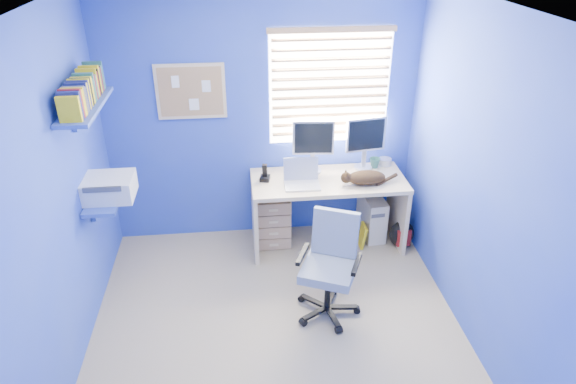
{
  "coord_description": "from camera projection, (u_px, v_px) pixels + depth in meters",
  "views": [
    {
      "loc": [
        -0.26,
        -3.09,
        2.98
      ],
      "look_at": [
        0.15,
        0.65,
        0.95
      ],
      "focal_mm": 32.0,
      "sensor_mm": 36.0,
      "label": 1
    }
  ],
  "objects": [
    {
      "name": "laptop",
      "position": [
        302.0,
        175.0,
        4.77
      ],
      "size": [
        0.34,
        0.27,
        0.22
      ],
      "primitive_type": "cube",
      "rotation": [
        0.0,
        0.0,
        -0.02
      ],
      "color": "silver",
      "rests_on": "desk"
    },
    {
      "name": "wall_shelves",
      "position": [
        95.0,
        141.0,
        3.98
      ],
      "size": [
        0.42,
        0.9,
        1.05
      ],
      "color": "#3751AE",
      "rests_on": "ground"
    },
    {
      "name": "cd_spindle",
      "position": [
        385.0,
        162.0,
        5.21
      ],
      "size": [
        0.13,
        0.13,
        0.07
      ],
      "primitive_type": "cylinder",
      "color": "silver",
      "rests_on": "desk"
    },
    {
      "name": "yellow_book",
      "position": [
        362.0,
        235.0,
        5.2
      ],
      "size": [
        0.03,
        0.17,
        0.24
      ],
      "primitive_type": "cube",
      "color": "yellow",
      "rests_on": "floor"
    },
    {
      "name": "tower_pc",
      "position": [
        372.0,
        216.0,
        5.34
      ],
      "size": [
        0.22,
        0.45,
        0.45
      ],
      "primitive_type": "cube",
      "rotation": [
        0.0,
        0.0,
        0.08
      ],
      "color": "beige",
      "rests_on": "floor"
    },
    {
      "name": "office_chair",
      "position": [
        329.0,
        278.0,
        4.25
      ],
      "size": [
        0.67,
        0.67,
        0.88
      ],
      "color": "black",
      "rests_on": "floor"
    },
    {
      "name": "mug",
      "position": [
        375.0,
        163.0,
        5.15
      ],
      "size": [
        0.1,
        0.09,
        0.1
      ],
      "primitive_type": "imported",
      "color": "#2F6857",
      "rests_on": "desk"
    },
    {
      "name": "monitor_left",
      "position": [
        313.0,
        147.0,
        4.96
      ],
      "size": [
        0.41,
        0.15,
        0.54
      ],
      "primitive_type": "cube",
      "rotation": [
        0.0,
        0.0,
        -0.09
      ],
      "color": "silver",
      "rests_on": "desk"
    },
    {
      "name": "cat",
      "position": [
        366.0,
        178.0,
        4.83
      ],
      "size": [
        0.37,
        0.19,
        0.13
      ],
      "primitive_type": "ellipsoid",
      "rotation": [
        0.0,
        0.0,
        -0.0
      ],
      "color": "black",
      "rests_on": "desk"
    },
    {
      "name": "corkboard",
      "position": [
        191.0,
        92.0,
        4.72
      ],
      "size": [
        0.64,
        0.02,
        0.52
      ],
      "color": "#E1C587",
      "rests_on": "ground"
    },
    {
      "name": "wall_left",
      "position": [
        52.0,
        211.0,
        3.4
      ],
      "size": [
        0.01,
        3.2,
        2.5
      ],
      "primitive_type": "cube",
      "color": "#3B57BB",
      "rests_on": "ground"
    },
    {
      "name": "desk",
      "position": [
        327.0,
        212.0,
        5.12
      ],
      "size": [
        1.49,
        0.65,
        0.74
      ],
      "primitive_type": "cube",
      "color": "#E1C587",
      "rests_on": "floor"
    },
    {
      "name": "drawer_boxes",
      "position": [
        273.0,
        220.0,
        5.17
      ],
      "size": [
        0.35,
        0.28,
        0.54
      ],
      "primitive_type": "cube",
      "color": "tan",
      "rests_on": "floor"
    },
    {
      "name": "floor",
      "position": [
        278.0,
        334.0,
        4.14
      ],
      "size": [
        3.0,
        3.2,
        0.0
      ],
      "primitive_type": "cube",
      "color": "tan",
      "rests_on": "ground"
    },
    {
      "name": "window_blinds",
      "position": [
        330.0,
        87.0,
        4.84
      ],
      "size": [
        1.15,
        0.05,
        1.1
      ],
      "color": "white",
      "rests_on": "ground"
    },
    {
      "name": "ceiling",
      "position": [
        274.0,
        10.0,
        2.95
      ],
      "size": [
        3.0,
        3.2,
        0.0
      ],
      "primitive_type": "cube",
      "color": "white",
      "rests_on": "wall_back"
    },
    {
      "name": "phone",
      "position": [
        265.0,
        172.0,
        4.88
      ],
      "size": [
        0.11,
        0.13,
        0.17
      ],
      "primitive_type": "cube",
      "rotation": [
        0.0,
        0.0,
        -0.21
      ],
      "color": "black",
      "rests_on": "desk"
    },
    {
      "name": "monitor_right",
      "position": [
        365.0,
        143.0,
        5.03
      ],
      "size": [
        0.41,
        0.18,
        0.54
      ],
      "primitive_type": "cube",
      "rotation": [
        0.0,
        0.0,
        0.16
      ],
      "color": "silver",
      "rests_on": "desk"
    },
    {
      "name": "backpack",
      "position": [
        402.0,
        234.0,
        5.18
      ],
      "size": [
        0.26,
        0.2,
        0.29
      ],
      "primitive_type": "ellipsoid",
      "rotation": [
        0.0,
        0.0,
        0.06
      ],
      "color": "black",
      "rests_on": "floor"
    },
    {
      "name": "wall_back",
      "position": [
        262.0,
        119.0,
        4.94
      ],
      "size": [
        3.0,
        0.01,
        2.5
      ],
      "primitive_type": "cube",
      "color": "#3B57BB",
      "rests_on": "ground"
    },
    {
      "name": "wall_right",
      "position": [
        484.0,
        188.0,
        3.69
      ],
      "size": [
        0.01,
        3.2,
        2.5
      ],
      "primitive_type": "cube",
      "color": "#3B57BB",
      "rests_on": "ground"
    }
  ]
}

